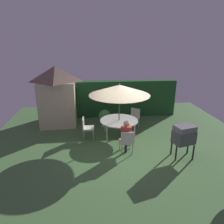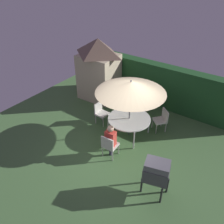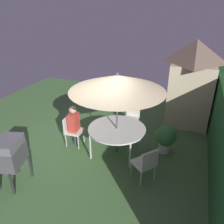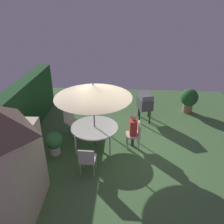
{
  "view_description": "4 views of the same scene",
  "coord_description": "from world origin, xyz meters",
  "px_view_note": "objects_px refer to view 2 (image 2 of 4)",
  "views": [
    {
      "loc": [
        -1.1,
        -7.12,
        3.89
      ],
      "look_at": [
        -0.32,
        0.7,
        1.17
      ],
      "focal_mm": 32.49,
      "sensor_mm": 36.0,
      "label": 1
    },
    {
      "loc": [
        3.59,
        -5.4,
        5.79
      ],
      "look_at": [
        -0.33,
        0.1,
        1.3
      ],
      "focal_mm": 37.59,
      "sensor_mm": 36.0,
      "label": 2
    },
    {
      "loc": [
        4.99,
        2.52,
        3.83
      ],
      "look_at": [
        -0.3,
        0.51,
        1.1
      ],
      "focal_mm": 35.62,
      "sensor_mm": 36.0,
      "label": 3
    },
    {
      "loc": [
        -6.54,
        -0.24,
        4.7
      ],
      "look_at": [
        0.27,
        0.19,
        1.21
      ],
      "focal_mm": 36.28,
      "sensor_mm": 36.0,
      "label": 4
    }
  ],
  "objects_px": {
    "patio_table": "(129,119)",
    "patio_umbrella": "(131,87)",
    "chair_near_shed": "(109,145)",
    "chair_far_side": "(162,119)",
    "garden_shed": "(99,69)",
    "person_in_red": "(111,137)",
    "bbq_grill": "(156,172)",
    "potted_plant_by_shed": "(135,106)",
    "chair_toward_hedge": "(101,112)"
  },
  "relations": [
    {
      "from": "garden_shed",
      "to": "patio_table",
      "type": "distance_m",
      "value": 3.32
    },
    {
      "from": "chair_near_shed",
      "to": "patio_umbrella",
      "type": "bearing_deg",
      "value": 93.68
    },
    {
      "from": "garden_shed",
      "to": "bbq_grill",
      "type": "height_order",
      "value": "garden_shed"
    },
    {
      "from": "chair_near_shed",
      "to": "chair_toward_hedge",
      "type": "xyz_separation_m",
      "value": [
        -1.47,
        1.43,
        0.0
      ]
    },
    {
      "from": "patio_umbrella",
      "to": "bbq_grill",
      "type": "relative_size",
      "value": 2.07
    },
    {
      "from": "garden_shed",
      "to": "chair_toward_hedge",
      "type": "bearing_deg",
      "value": -50.57
    },
    {
      "from": "bbq_grill",
      "to": "person_in_red",
      "type": "distance_m",
      "value": 2.0
    },
    {
      "from": "patio_table",
      "to": "bbq_grill",
      "type": "xyz_separation_m",
      "value": [
        2.02,
        -1.82,
        0.12
      ]
    },
    {
      "from": "chair_near_shed",
      "to": "chair_toward_hedge",
      "type": "distance_m",
      "value": 2.05
    },
    {
      "from": "garden_shed",
      "to": "bbq_grill",
      "type": "distance_m",
      "value": 5.97
    },
    {
      "from": "bbq_grill",
      "to": "potted_plant_by_shed",
      "type": "bearing_deg",
      "value": 129.15
    },
    {
      "from": "patio_table",
      "to": "chair_far_side",
      "type": "xyz_separation_m",
      "value": [
        0.86,
        1.03,
        -0.21
      ]
    },
    {
      "from": "patio_umbrella",
      "to": "person_in_red",
      "type": "bearing_deg",
      "value": -86.32
    },
    {
      "from": "chair_near_shed",
      "to": "chair_far_side",
      "type": "relative_size",
      "value": 1.0
    },
    {
      "from": "garden_shed",
      "to": "chair_near_shed",
      "type": "xyz_separation_m",
      "value": [
        2.84,
        -3.1,
        -0.94
      ]
    },
    {
      "from": "patio_table",
      "to": "chair_toward_hedge",
      "type": "xyz_separation_m",
      "value": [
        -1.39,
        0.04,
        -0.21
      ]
    },
    {
      "from": "chair_near_shed",
      "to": "potted_plant_by_shed",
      "type": "relative_size",
      "value": 1.11
    },
    {
      "from": "garden_shed",
      "to": "chair_far_side",
      "type": "height_order",
      "value": "garden_shed"
    },
    {
      "from": "patio_table",
      "to": "patio_umbrella",
      "type": "height_order",
      "value": "patio_umbrella"
    },
    {
      "from": "bbq_grill",
      "to": "chair_toward_hedge",
      "type": "height_order",
      "value": "bbq_grill"
    },
    {
      "from": "bbq_grill",
      "to": "chair_far_side",
      "type": "xyz_separation_m",
      "value": [
        -1.16,
        2.85,
        -0.33
      ]
    },
    {
      "from": "patio_umbrella",
      "to": "person_in_red",
      "type": "relative_size",
      "value": 1.97
    },
    {
      "from": "patio_umbrella",
      "to": "chair_toward_hedge",
      "type": "distance_m",
      "value": 2.08
    },
    {
      "from": "chair_near_shed",
      "to": "potted_plant_by_shed",
      "type": "bearing_deg",
      "value": 102.69
    },
    {
      "from": "chair_far_side",
      "to": "chair_toward_hedge",
      "type": "height_order",
      "value": "same"
    },
    {
      "from": "patio_umbrella",
      "to": "bbq_grill",
      "type": "height_order",
      "value": "patio_umbrella"
    },
    {
      "from": "person_in_red",
      "to": "bbq_grill",
      "type": "bearing_deg",
      "value": -14.98
    },
    {
      "from": "garden_shed",
      "to": "chair_toward_hedge",
      "type": "distance_m",
      "value": 2.35
    },
    {
      "from": "garden_shed",
      "to": "bbq_grill",
      "type": "bearing_deg",
      "value": -36.47
    },
    {
      "from": "patio_table",
      "to": "person_in_red",
      "type": "height_order",
      "value": "person_in_red"
    },
    {
      "from": "garden_shed",
      "to": "person_in_red",
      "type": "bearing_deg",
      "value": -46.68
    },
    {
      "from": "patio_umbrella",
      "to": "bbq_grill",
      "type": "xyz_separation_m",
      "value": [
        2.02,
        -1.82,
        -1.23
      ]
    },
    {
      "from": "chair_toward_hedge",
      "to": "patio_table",
      "type": "bearing_deg",
      "value": -1.59
    },
    {
      "from": "patio_table",
      "to": "potted_plant_by_shed",
      "type": "distance_m",
      "value": 1.41
    },
    {
      "from": "patio_umbrella",
      "to": "bbq_grill",
      "type": "distance_m",
      "value": 2.99
    },
    {
      "from": "patio_umbrella",
      "to": "chair_far_side",
      "type": "relative_size",
      "value": 2.76
    },
    {
      "from": "garden_shed",
      "to": "patio_umbrella",
      "type": "bearing_deg",
      "value": -31.73
    },
    {
      "from": "bbq_grill",
      "to": "chair_near_shed",
      "type": "distance_m",
      "value": 2.0
    },
    {
      "from": "bbq_grill",
      "to": "potted_plant_by_shed",
      "type": "distance_m",
      "value": 4.03
    },
    {
      "from": "chair_far_side",
      "to": "person_in_red",
      "type": "xyz_separation_m",
      "value": [
        -0.78,
        -2.34,
        0.26
      ]
    },
    {
      "from": "bbq_grill",
      "to": "chair_far_side",
      "type": "height_order",
      "value": "bbq_grill"
    },
    {
      "from": "garden_shed",
      "to": "chair_far_side",
      "type": "xyz_separation_m",
      "value": [
        3.62,
        -0.67,
        -0.94
      ]
    },
    {
      "from": "chair_near_shed",
      "to": "chair_far_side",
      "type": "bearing_deg",
      "value": 72.31
    },
    {
      "from": "potted_plant_by_shed",
      "to": "patio_umbrella",
      "type": "bearing_deg",
      "value": -68.23
    },
    {
      "from": "chair_near_shed",
      "to": "person_in_red",
      "type": "relative_size",
      "value": 0.71
    },
    {
      "from": "garden_shed",
      "to": "patio_table",
      "type": "bearing_deg",
      "value": -31.73
    },
    {
      "from": "patio_umbrella",
      "to": "chair_toward_hedge",
      "type": "relative_size",
      "value": 2.76
    },
    {
      "from": "garden_shed",
      "to": "person_in_red",
      "type": "relative_size",
      "value": 2.28
    },
    {
      "from": "garden_shed",
      "to": "patio_table",
      "type": "height_order",
      "value": "garden_shed"
    },
    {
      "from": "patio_table",
      "to": "chair_toward_hedge",
      "type": "relative_size",
      "value": 1.77
    }
  ]
}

